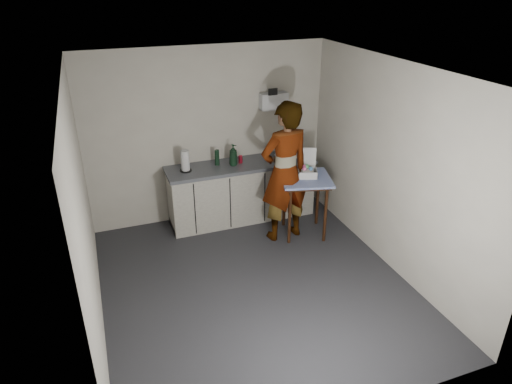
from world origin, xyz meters
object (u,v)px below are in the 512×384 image
object	(u,v)px
kitchen_counter	(241,193)
paper_towel	(185,161)
soda_can	(241,159)
side_table	(305,185)
soap_bottle	(233,155)
dark_bottle	(217,158)
bakery_box	(307,170)
standing_man	(285,173)
dish_rack	(287,154)

from	to	relation	value
kitchen_counter	paper_towel	world-z (taller)	paper_towel
soda_can	paper_towel	xyz separation A→B (m)	(-0.84, -0.02, 0.09)
paper_towel	side_table	bearing A→B (deg)	-26.63
kitchen_counter	soap_bottle	distance (m)	0.66
dark_bottle	bakery_box	distance (m)	1.34
paper_towel	dark_bottle	bearing A→B (deg)	7.35
kitchen_counter	standing_man	bearing A→B (deg)	-62.39
soda_can	bakery_box	world-z (taller)	bakery_box
side_table	soda_can	world-z (taller)	soda_can
soda_can	dark_bottle	bearing A→B (deg)	173.33
kitchen_counter	soap_bottle	size ratio (longest dim) A/B	6.93
dish_rack	kitchen_counter	bearing A→B (deg)	179.97
dark_bottle	kitchen_counter	bearing A→B (deg)	-11.81
standing_man	soap_bottle	xyz separation A→B (m)	(-0.51, 0.72, 0.07)
side_table	dish_rack	distance (m)	0.78
dark_bottle	paper_towel	world-z (taller)	paper_towel
soda_can	bakery_box	bearing A→B (deg)	-44.62
paper_towel	bakery_box	distance (m)	1.73
side_table	soda_can	xyz separation A→B (m)	(-0.70, 0.79, 0.19)
soap_bottle	side_table	bearing A→B (deg)	-41.92
soap_bottle	bakery_box	distance (m)	1.11
standing_man	dish_rack	world-z (taller)	standing_man
soap_bottle	bakery_box	size ratio (longest dim) A/B	0.87
kitchen_counter	soap_bottle	world-z (taller)	soap_bottle
kitchen_counter	dark_bottle	size ratio (longest dim) A/B	9.60
side_table	standing_man	world-z (taller)	standing_man
kitchen_counter	side_table	bearing A→B (deg)	-47.31
soap_bottle	dark_bottle	size ratio (longest dim) A/B	1.39
dish_rack	side_table	bearing A→B (deg)	-93.90
side_table	dish_rack	world-z (taller)	dish_rack
dark_bottle	dish_rack	bearing A→B (deg)	-3.79
side_table	kitchen_counter	bearing A→B (deg)	147.52
standing_man	paper_towel	xyz separation A→B (m)	(-1.22, 0.75, 0.05)
kitchen_counter	bakery_box	distance (m)	1.16
paper_towel	bakery_box	xyz separation A→B (m)	(1.58, -0.71, -0.08)
side_table	dark_bottle	bearing A→B (deg)	156.36
side_table	bakery_box	xyz separation A→B (m)	(0.04, 0.06, 0.20)
soap_bottle	bakery_box	xyz separation A→B (m)	(0.87, -0.68, -0.10)
standing_man	bakery_box	distance (m)	0.36
kitchen_counter	side_table	world-z (taller)	kitchen_counter
soap_bottle	dish_rack	world-z (taller)	soap_bottle
paper_towel	dish_rack	xyz separation A→B (m)	(1.58, -0.01, -0.09)
soda_can	dark_bottle	world-z (taller)	dark_bottle
kitchen_counter	dish_rack	xyz separation A→B (m)	(0.75, -0.00, 0.54)
dish_rack	soda_can	bearing A→B (deg)	177.56
kitchen_counter	side_table	size ratio (longest dim) A/B	2.51
paper_towel	bakery_box	bearing A→B (deg)	-24.23
soda_can	dish_rack	bearing A→B (deg)	-2.44
kitchen_counter	paper_towel	size ratio (longest dim) A/B	7.26
side_table	soap_bottle	size ratio (longest dim) A/B	2.75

